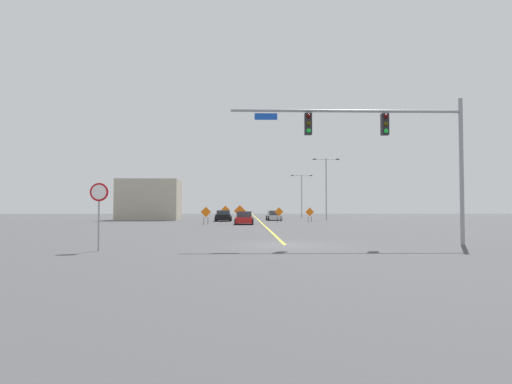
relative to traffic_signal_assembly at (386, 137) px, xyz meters
name	(u,v)px	position (x,y,z in m)	size (l,w,h in m)	color
ground	(285,245)	(-4.94, 0.01, -5.22)	(206.87, 206.87, 0.00)	#444447
road_centre_stripe	(256,217)	(-4.94, 57.48, -5.21)	(0.16, 114.93, 0.01)	yellow
traffic_signal_assembly	(386,137)	(0.00, 0.00, 0.00)	(11.33, 0.44, 7.13)	gray
stop_sign	(99,203)	(-12.91, -2.66, -3.24)	(0.76, 0.07, 2.81)	gray
street_lamp_mid_right	(302,192)	(3.42, 57.38, -0.56)	(3.90, 0.24, 7.77)	gray
street_lamp_far_left	(326,184)	(4.92, 41.56, 0.06)	(3.86, 0.24, 8.97)	gray
construction_sign_left_lane	(310,213)	(1.17, 32.72, -4.08)	(1.10, 0.25, 1.80)	orange
construction_sign_right_shoulder	(206,213)	(-11.01, 24.92, -4.02)	(1.10, 0.08, 1.88)	orange
construction_sign_right_lane	(240,212)	(-7.47, 28.65, -3.91)	(1.36, 0.18, 2.07)	orange
construction_sign_median_near	(279,213)	(-2.62, 33.32, -4.05)	(1.11, 0.14, 1.83)	orange
construction_sign_median_far	(225,210)	(-10.05, 48.82, -3.87)	(1.32, 0.30, 2.12)	orange
car_red_near	(244,218)	(-6.95, 25.29, -4.57)	(2.03, 3.88, 1.39)	red
car_silver_far	(274,216)	(-2.84, 39.72, -4.56)	(2.09, 4.61, 1.36)	#B7BABF
car_black_distant	(223,216)	(-9.73, 36.25, -4.54)	(2.13, 4.47, 1.43)	black
roadside_building_west	(149,200)	(-20.63, 41.30, -2.31)	(8.60, 5.03, 5.81)	#B2A893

